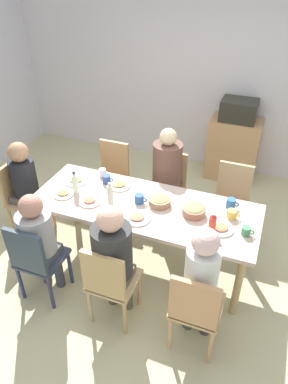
% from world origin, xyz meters
% --- Properties ---
extents(ground_plane, '(7.01, 7.01, 0.00)m').
position_xyz_m(ground_plane, '(0.00, 0.00, 0.00)').
color(ground_plane, '#C0BB8E').
extents(wall_back, '(6.08, 0.12, 2.60)m').
position_xyz_m(wall_back, '(0.00, 2.42, 1.30)').
color(wall_back, silver).
rests_on(wall_back, ground_plane).
extents(dining_table, '(2.25, 0.85, 0.77)m').
position_xyz_m(dining_table, '(0.00, 0.00, 0.69)').
color(dining_table, '#C4AB9A').
rests_on(dining_table, ground_plane).
extents(chair_0, '(0.40, 0.40, 0.90)m').
position_xyz_m(chair_0, '(-1.50, 0.00, 0.51)').
color(chair_0, tan).
rests_on(chair_0, ground_plane).
extents(person_0, '(0.30, 0.30, 1.18)m').
position_xyz_m(person_0, '(-1.41, 0.00, 0.71)').
color(person_0, brown).
rests_on(person_0, ground_plane).
extents(chair_1, '(0.40, 0.40, 0.90)m').
position_xyz_m(chair_1, '(0.00, -0.80, 0.51)').
color(chair_1, tan).
rests_on(chair_1, ground_plane).
extents(person_1, '(0.34, 0.34, 1.24)m').
position_xyz_m(person_1, '(0.00, -0.72, 0.75)').
color(person_1, brown).
rests_on(person_1, ground_plane).
extents(chair_2, '(0.40, 0.40, 0.90)m').
position_xyz_m(chair_2, '(0.75, -0.80, 0.51)').
color(chair_2, tan).
rests_on(chair_2, ground_plane).
extents(person_2, '(0.30, 0.30, 1.25)m').
position_xyz_m(person_2, '(0.75, -0.71, 0.74)').
color(person_2, '#3F463E').
rests_on(person_2, ground_plane).
extents(chair_3, '(0.40, 0.40, 0.90)m').
position_xyz_m(chair_3, '(-0.75, 0.80, 0.51)').
color(chair_3, tan).
rests_on(chair_3, ground_plane).
extents(chair_4, '(0.40, 0.40, 0.90)m').
position_xyz_m(chair_4, '(0.75, 0.80, 0.51)').
color(chair_4, tan).
rests_on(chair_4, ground_plane).
extents(chair_5, '(0.40, 0.40, 0.90)m').
position_xyz_m(chair_5, '(0.00, 0.80, 0.51)').
color(chair_5, tan).
rests_on(chair_5, ground_plane).
extents(person_5, '(0.33, 0.33, 1.27)m').
position_xyz_m(person_5, '(-0.00, 0.72, 0.76)').
color(person_5, '#4F4836').
rests_on(person_5, ground_plane).
extents(chair_6, '(0.40, 0.40, 0.90)m').
position_xyz_m(chair_6, '(-0.75, -0.80, 0.51)').
color(chair_6, '#2F354A').
rests_on(chair_6, ground_plane).
extents(person_6, '(0.32, 0.32, 1.16)m').
position_xyz_m(person_6, '(-0.75, -0.71, 0.70)').
color(person_6, '#47403F').
rests_on(person_6, ground_plane).
extents(plate_0, '(0.21, 0.21, 0.04)m').
position_xyz_m(plate_0, '(-0.83, -0.14, 0.78)').
color(plate_0, white).
rests_on(plate_0, dining_table).
extents(plate_1, '(0.24, 0.24, 0.04)m').
position_xyz_m(plate_1, '(-0.84, 0.12, 0.78)').
color(plate_1, silver).
rests_on(plate_1, dining_table).
extents(plate_2, '(0.23, 0.23, 0.04)m').
position_xyz_m(plate_2, '(0.78, -0.10, 0.78)').
color(plate_2, white).
rests_on(plate_2, dining_table).
extents(plate_3, '(0.22, 0.22, 0.04)m').
position_xyz_m(plate_3, '(-0.52, -0.16, 0.78)').
color(plate_3, white).
rests_on(plate_3, dining_table).
extents(plate_4, '(0.25, 0.25, 0.04)m').
position_xyz_m(plate_4, '(0.02, -0.23, 0.78)').
color(plate_4, white).
rests_on(plate_4, dining_table).
extents(plate_5, '(0.25, 0.25, 0.04)m').
position_xyz_m(plate_5, '(-0.37, 0.22, 0.78)').
color(plate_5, silver).
rests_on(plate_5, dining_table).
extents(bowl_0, '(0.21, 0.21, 0.09)m').
position_xyz_m(bowl_0, '(0.14, 0.06, 0.81)').
color(bowl_0, '#9B6F51').
rests_on(bowl_0, dining_table).
extents(bowl_1, '(0.22, 0.22, 0.10)m').
position_xyz_m(bowl_1, '(0.49, 0.03, 0.82)').
color(bowl_1, '#93634B').
rests_on(bowl_1, dining_table).
extents(cup_0, '(0.13, 0.09, 0.09)m').
position_xyz_m(cup_0, '(-0.06, 0.02, 0.82)').
color(cup_0, '#2E5B9E').
rests_on(cup_0, dining_table).
extents(cup_1, '(0.12, 0.09, 0.10)m').
position_xyz_m(cup_1, '(0.80, 0.26, 0.82)').
color(cup_1, '#2F62A8').
rests_on(cup_1, dining_table).
extents(cup_2, '(0.11, 0.08, 0.08)m').
position_xyz_m(cup_2, '(1.00, -0.09, 0.81)').
color(cup_2, '#468657').
rests_on(cup_2, dining_table).
extents(cup_3, '(0.11, 0.08, 0.08)m').
position_xyz_m(cup_3, '(-0.62, 0.34, 0.81)').
color(cup_3, white).
rests_on(cup_3, dining_table).
extents(cup_4, '(0.12, 0.09, 0.08)m').
position_xyz_m(cup_4, '(0.84, 0.11, 0.81)').
color(cup_4, '#E9C050').
rests_on(cup_4, dining_table).
extents(cup_5, '(0.12, 0.09, 0.09)m').
position_xyz_m(cup_5, '(-0.52, 0.23, 0.81)').
color(cup_5, '#33529B').
rests_on(cup_5, dining_table).
extents(bottle_0, '(0.06, 0.06, 0.26)m').
position_xyz_m(bottle_0, '(-0.30, -0.13, 0.89)').
color(bottle_0, silver).
rests_on(bottle_0, dining_table).
extents(bottle_1, '(0.06, 0.06, 0.25)m').
position_xyz_m(bottle_1, '(-0.72, -0.06, 0.89)').
color(bottle_1, silver).
rests_on(bottle_1, dining_table).
extents(bottle_2, '(0.06, 0.06, 0.22)m').
position_xyz_m(bottle_2, '(0.71, -0.18, 0.87)').
color(bottle_2, red).
rests_on(bottle_2, dining_table).
extents(side_cabinet, '(0.70, 0.44, 0.90)m').
position_xyz_m(side_cabinet, '(0.55, 2.12, 0.45)').
color(side_cabinet, tan).
rests_on(side_cabinet, ground_plane).
extents(microwave, '(0.48, 0.36, 0.28)m').
position_xyz_m(microwave, '(0.55, 2.12, 1.04)').
color(microwave, '#2B2A22').
rests_on(microwave, side_cabinet).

